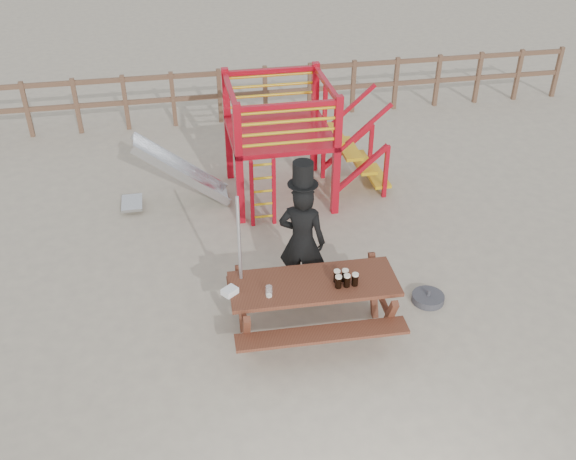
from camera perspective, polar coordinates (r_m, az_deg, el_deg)
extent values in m
plane|color=tan|center=(8.65, 2.32, -8.62)|extent=(60.00, 60.00, 0.00)
cube|color=brown|center=(14.14, -4.14, 13.84)|extent=(15.00, 0.06, 0.10)
cube|color=brown|center=(14.31, -4.05, 11.94)|extent=(15.00, 0.06, 0.10)
cube|color=brown|center=(14.53, -22.20, 9.87)|extent=(0.09, 0.09, 1.20)
cube|color=brown|center=(14.36, -18.26, 10.41)|extent=(0.09, 0.09, 1.20)
cube|color=brown|center=(14.26, -14.24, 10.91)|extent=(0.09, 0.09, 1.20)
cube|color=brown|center=(14.23, -10.17, 11.37)|extent=(0.09, 0.09, 1.20)
cube|color=brown|center=(14.27, -6.09, 11.76)|extent=(0.09, 0.09, 1.20)
cube|color=brown|center=(14.38, -2.04, 12.09)|extent=(0.09, 0.09, 1.20)
cube|color=brown|center=(14.56, 1.94, 12.37)|extent=(0.09, 0.09, 1.20)
cube|color=brown|center=(14.80, 5.82, 12.57)|extent=(0.09, 0.09, 1.20)
cube|color=brown|center=(15.10, 9.55, 12.72)|extent=(0.09, 0.09, 1.20)
cube|color=brown|center=(15.47, 13.13, 12.81)|extent=(0.09, 0.09, 1.20)
cube|color=brown|center=(15.89, 16.54, 12.85)|extent=(0.09, 0.09, 1.20)
cube|color=brown|center=(16.36, 19.75, 12.85)|extent=(0.09, 0.09, 1.20)
cube|color=brown|center=(16.87, 22.78, 12.82)|extent=(0.09, 0.09, 1.20)
cube|color=#AF0B1A|center=(10.26, -4.37, 5.72)|extent=(0.12, 0.12, 2.10)
cube|color=#AF0B1A|center=(10.53, 4.35, 6.48)|extent=(0.12, 0.12, 2.10)
cube|color=#AF0B1A|center=(11.69, -5.38, 9.25)|extent=(0.12, 0.12, 2.10)
cube|color=#AF0B1A|center=(11.93, 2.38, 9.88)|extent=(0.12, 0.12, 2.10)
cube|color=#AF0B1A|center=(11.01, -0.76, 8.68)|extent=(1.72, 1.72, 0.08)
cube|color=#AF0B1A|center=(9.97, 0.05, 11.00)|extent=(1.60, 0.08, 0.08)
cube|color=#AF0B1A|center=(11.44, -1.54, 13.96)|extent=(1.60, 0.08, 0.08)
cube|color=#AF0B1A|center=(10.60, -5.15, 12.24)|extent=(0.08, 1.60, 0.08)
cube|color=#AF0B1A|center=(10.86, 3.47, 12.84)|extent=(0.08, 1.60, 0.08)
cylinder|color=gold|center=(10.22, 0.05, 7.77)|extent=(1.50, 0.05, 0.05)
cylinder|color=gold|center=(11.66, -1.49, 11.08)|extent=(1.50, 0.05, 0.05)
cylinder|color=gold|center=(10.14, 0.05, 8.69)|extent=(1.50, 0.05, 0.05)
cylinder|color=gold|center=(11.59, -1.50, 11.90)|extent=(1.50, 0.05, 0.05)
cylinder|color=gold|center=(10.07, 0.05, 9.63)|extent=(1.50, 0.05, 0.05)
cylinder|color=gold|center=(11.53, -1.52, 12.74)|extent=(1.50, 0.05, 0.05)
cylinder|color=gold|center=(10.00, 0.05, 10.57)|extent=(1.50, 0.05, 0.05)
cylinder|color=gold|center=(11.47, -1.53, 13.58)|extent=(1.50, 0.05, 0.05)
cube|color=#AF0B1A|center=(10.36, -3.23, 3.22)|extent=(0.06, 0.06, 1.20)
cube|color=#AF0B1A|center=(10.40, -1.26, 3.42)|extent=(0.06, 0.06, 1.20)
cylinder|color=gold|center=(10.61, -2.19, 1.21)|extent=(0.36, 0.04, 0.04)
cylinder|color=gold|center=(10.48, -2.22, 2.32)|extent=(0.36, 0.04, 0.04)
cylinder|color=gold|center=(10.36, -2.24, 3.46)|extent=(0.36, 0.04, 0.04)
cylinder|color=gold|center=(10.25, -2.27, 4.63)|extent=(0.36, 0.04, 0.04)
cylinder|color=gold|center=(10.14, -2.30, 5.82)|extent=(0.36, 0.04, 0.04)
cube|color=gold|center=(11.25, 4.06, 8.48)|extent=(0.30, 0.90, 0.06)
cube|color=gold|center=(11.45, 5.37, 7.21)|extent=(0.30, 0.90, 0.06)
cube|color=gold|center=(11.65, 6.63, 5.98)|extent=(0.30, 0.90, 0.06)
cube|color=gold|center=(11.87, 7.83, 4.80)|extent=(0.30, 0.90, 0.06)
cube|color=#AF0B1A|center=(11.18, 6.54, 5.43)|extent=(0.95, 0.08, 0.86)
cube|color=#AF0B1A|center=(11.94, 5.30, 7.41)|extent=(0.95, 0.08, 0.86)
cube|color=silver|center=(11.12, -9.43, 5.15)|extent=(1.53, 0.55, 1.21)
cube|color=silver|center=(10.86, -9.37, 4.68)|extent=(1.58, 0.04, 1.28)
cube|color=silver|center=(11.34, -9.52, 5.95)|extent=(1.58, 0.04, 1.28)
cube|color=silver|center=(11.40, -13.70, 2.35)|extent=(0.35, 0.55, 0.05)
cube|color=brown|center=(8.08, 2.29, -4.81)|extent=(2.14, 0.86, 0.05)
cube|color=brown|center=(7.85, 3.07, -9.22)|extent=(2.12, 0.36, 0.04)
cube|color=brown|center=(8.72, 1.51, -4.14)|extent=(2.12, 0.36, 0.04)
cube|color=brown|center=(8.24, -3.97, -7.68)|extent=(0.12, 1.27, 0.76)
cube|color=brown|center=(8.53, 8.21, -6.36)|extent=(0.12, 1.27, 0.76)
imported|color=black|center=(8.68, 1.26, -1.04)|extent=(0.76, 0.65, 1.77)
cube|color=#0D943A|center=(8.68, 1.46, 0.63)|extent=(0.07, 0.05, 0.41)
cylinder|color=black|center=(8.21, 1.33, 4.10)|extent=(0.40, 0.40, 0.01)
cylinder|color=black|center=(8.13, 1.34, 5.08)|extent=(0.27, 0.27, 0.31)
cube|color=white|center=(8.20, 1.55, 6.17)|extent=(0.13, 0.06, 0.04)
cylinder|color=#B2B2B7|center=(8.04, -4.25, -3.23)|extent=(0.04, 0.04, 2.01)
cylinder|color=#3A3A3F|center=(9.23, 12.33, -5.93)|extent=(0.45, 0.45, 0.10)
cylinder|color=#3A3A3F|center=(9.17, 12.40, -5.47)|extent=(0.05, 0.05, 0.09)
cube|color=white|center=(7.88, -5.20, -5.44)|extent=(0.23, 0.22, 0.08)
cylinder|color=black|center=(7.95, 4.50, -4.66)|extent=(0.08, 0.08, 0.15)
cylinder|color=#F8E9CB|center=(7.90, 4.52, -4.17)|extent=(0.08, 0.08, 0.02)
cylinder|color=black|center=(7.98, 5.26, -4.57)|extent=(0.08, 0.08, 0.15)
cylinder|color=#F8E9CB|center=(7.93, 5.29, -4.07)|extent=(0.08, 0.08, 0.02)
cylinder|color=black|center=(8.01, 5.98, -4.45)|extent=(0.08, 0.08, 0.15)
cylinder|color=#F8E9CB|center=(7.96, 6.01, -3.96)|extent=(0.08, 0.08, 0.02)
cylinder|color=black|center=(8.04, 4.36, -4.16)|extent=(0.08, 0.08, 0.15)
cylinder|color=#F8E9CB|center=(7.99, 4.39, -3.67)|extent=(0.08, 0.08, 0.02)
cylinder|color=black|center=(8.06, 5.09, -4.10)|extent=(0.08, 0.08, 0.15)
cylinder|color=#F8E9CB|center=(8.01, 5.12, -3.61)|extent=(0.08, 0.08, 0.02)
cylinder|color=silver|center=(7.79, -1.71, -5.47)|extent=(0.08, 0.08, 0.15)
cylinder|color=#F8E9CB|center=(7.83, -1.70, -5.84)|extent=(0.07, 0.07, 0.02)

